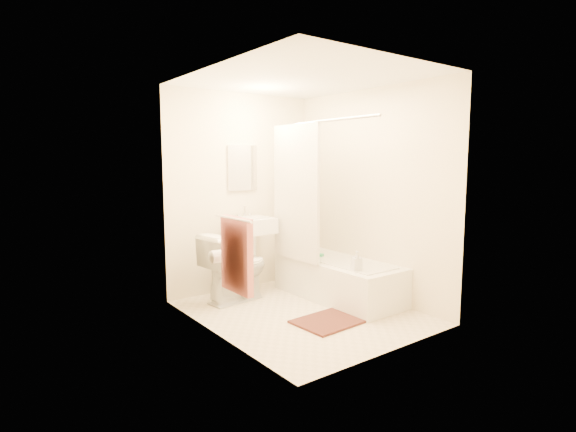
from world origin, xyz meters
TOP-DOWN VIEW (x-y plane):
  - floor at (0.00, 0.00)m, footprint 2.40×2.40m
  - ceiling at (0.00, 0.00)m, footprint 2.40×2.40m
  - wall_back at (0.00, 1.20)m, footprint 2.00×0.02m
  - wall_left at (-1.00, 0.00)m, footprint 0.02×2.40m
  - wall_right at (1.00, 0.00)m, footprint 0.02×2.40m
  - mirror at (0.00, 1.18)m, footprint 0.40×0.03m
  - curtain_rod at (0.30, 0.10)m, footprint 0.03×1.70m
  - shower_curtain at (0.30, 0.50)m, footprint 0.04×0.80m
  - towel_bar at (-0.96, -0.25)m, footprint 0.02×0.60m
  - towel at (-0.93, -0.25)m, footprint 0.06×0.45m
  - toilet_paper at (-0.93, 0.12)m, footprint 0.11×0.12m
  - toilet at (-0.35, 0.78)m, footprint 0.84×0.54m
  - sink at (-0.04, 0.95)m, footprint 0.52×0.42m
  - bathtub at (0.66, 0.16)m, footprint 0.69×1.57m
  - bath_mat at (0.04, -0.38)m, footprint 0.69×0.53m
  - soap_bottle at (0.47, -0.32)m, footprint 0.12×0.12m
  - scrub_brush at (0.59, 0.49)m, footprint 0.14×0.22m

SIDE VIEW (x-z plane):
  - floor at x=0.00m, z-range 0.00..0.00m
  - bath_mat at x=0.04m, z-range 0.00..0.02m
  - bathtub at x=0.66m, z-range 0.00..0.44m
  - toilet at x=-0.35m, z-range 0.00..0.78m
  - scrub_brush at x=0.59m, z-range 0.44..0.48m
  - sink at x=-0.04m, z-range 0.00..0.99m
  - soap_bottle at x=0.47m, z-range 0.44..0.65m
  - toilet_paper at x=-0.93m, z-range 0.64..0.76m
  - towel at x=-0.93m, z-range 0.45..1.11m
  - towel_bar at x=-0.96m, z-range 1.09..1.11m
  - wall_back at x=0.00m, z-range 0.00..2.40m
  - wall_left at x=-1.00m, z-range 0.00..2.40m
  - wall_right at x=1.00m, z-range 0.00..2.40m
  - shower_curtain at x=0.30m, z-range 0.44..2.00m
  - mirror at x=0.00m, z-range 1.23..1.77m
  - curtain_rod at x=0.30m, z-range 1.98..2.02m
  - ceiling at x=0.00m, z-range 2.40..2.40m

